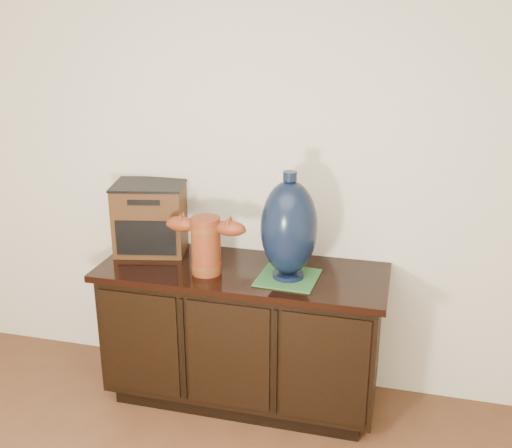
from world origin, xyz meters
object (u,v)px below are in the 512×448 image
(terracotta_vessel, at_px, (206,242))
(spray_can, at_px, (284,245))
(sideboard, at_px, (242,334))
(lamp_base, at_px, (289,228))
(tv_radio, at_px, (151,217))

(terracotta_vessel, distance_m, spray_can, 0.44)
(sideboard, xyz_separation_m, lamp_base, (0.25, -0.05, 0.63))
(terracotta_vessel, height_order, tv_radio, tv_radio)
(tv_radio, bearing_deg, terracotta_vessel, -41.75)
(lamp_base, distance_m, spray_can, 0.31)
(tv_radio, bearing_deg, sideboard, -25.83)
(terracotta_vessel, height_order, lamp_base, lamp_base)
(sideboard, bearing_deg, lamp_base, -11.83)
(sideboard, relative_size, spray_can, 9.40)
(tv_radio, height_order, spray_can, tv_radio)
(sideboard, distance_m, terracotta_vessel, 0.56)
(tv_radio, bearing_deg, spray_can, -7.66)
(tv_radio, relative_size, spray_can, 2.75)
(terracotta_vessel, height_order, spray_can, terracotta_vessel)
(terracotta_vessel, bearing_deg, spray_can, 39.97)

